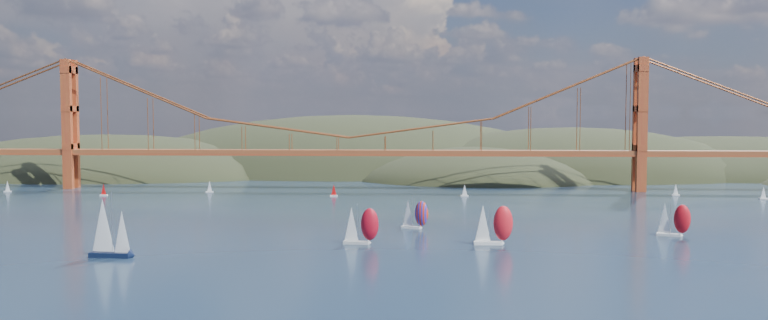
{
  "coord_description": "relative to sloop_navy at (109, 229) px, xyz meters",
  "views": [
    {
      "loc": [
        30.78,
        -132.69,
        32.42
      ],
      "look_at": [
        19.19,
        90.0,
        18.29
      ],
      "focal_mm": 35.0,
      "sensor_mm": 36.0,
      "label": 1
    }
  ],
  "objects": [
    {
      "name": "racer_0",
      "position": [
        54.98,
        19.45,
        -1.66
      ],
      "size": [
        8.95,
        3.87,
        10.17
      ],
      "rotation": [
        0.0,
        0.0,
        -0.09
      ],
      "color": "silver",
      "rests_on": "ground"
    },
    {
      "name": "distant_boat_9",
      "position": [
        35.92,
        124.07,
        -4.06
      ],
      "size": [
        3.0,
        2.0,
        4.7
      ],
      "color": "silver",
      "rests_on": "ground"
    },
    {
      "name": "distant_boat_3",
      "position": [
        -16.19,
        135.38,
        -4.06
      ],
      "size": [
        3.0,
        2.0,
        4.7
      ],
      "color": "silver",
      "rests_on": "ground"
    },
    {
      "name": "distant_boat_1",
      "position": [
        -99.07,
        132.59,
        -4.06
      ],
      "size": [
        3.0,
        2.0,
        4.7
      ],
      "color": "silver",
      "rests_on": "ground"
    },
    {
      "name": "distant_boat_8",
      "position": [
        86.57,
        126.37,
        -4.06
      ],
      "size": [
        3.0,
        2.0,
        4.7
      ],
      "color": "silver",
      "rests_on": "ground"
    },
    {
      "name": "racer_1",
      "position": [
        87.5,
        20.25,
        -1.28
      ],
      "size": [
        9.48,
        3.8,
        10.96
      ],
      "rotation": [
        0.0,
        0.0,
        0.0
      ],
      "color": "white",
      "rests_on": "ground"
    },
    {
      "name": "sloop_navy",
      "position": [
        0.0,
        0.0,
        0.0
      ],
      "size": [
        9.56,
        5.59,
        14.65
      ],
      "rotation": [
        0.0,
        0.0,
        -0.07
      ],
      "color": "black",
      "rests_on": "ground"
    },
    {
      "name": "distant_boat_5",
      "position": [
        197.98,
        122.86,
        -4.06
      ],
      "size": [
        3.0,
        2.0,
        4.7
      ],
      "color": "silver",
      "rests_on": "ground"
    },
    {
      "name": "headlands",
      "position": [
        84.53,
        248.18,
        -18.92
      ],
      "size": [
        725.0,
        225.0,
        96.0
      ],
      "color": "black",
      "rests_on": "ground"
    },
    {
      "name": "racer_2",
      "position": [
        135.95,
        35.44,
        -1.92
      ],
      "size": [
        8.6,
        5.3,
        9.62
      ],
      "rotation": [
        0.0,
        0.0,
        -0.31
      ],
      "color": "white",
      "rests_on": "ground"
    },
    {
      "name": "distant_boat_4",
      "position": [
        169.08,
        133.12,
        -4.06
      ],
      "size": [
        3.0,
        2.0,
        4.7
      ],
      "color": "silver",
      "rests_on": "ground"
    },
    {
      "name": "racer_rwb",
      "position": [
        68.04,
        44.7,
        -2.23
      ],
      "size": [
        8.01,
        5.19,
        8.95
      ],
      "rotation": [
        0.0,
        0.0,
        -0.35
      ],
      "color": "white",
      "rests_on": "ground"
    },
    {
      "name": "bridge",
      "position": [
        37.83,
        149.9,
        25.77
      ],
      "size": [
        552.0,
        12.0,
        55.0
      ],
      "color": "brown",
      "rests_on": "ground"
    },
    {
      "name": "ground",
      "position": [
        39.58,
        -30.1,
        -6.46
      ],
      "size": [
        1200.0,
        1200.0,
        0.0
      ],
      "primitive_type": "plane",
      "color": "black",
      "rests_on": "ground"
    },
    {
      "name": "distant_boat_2",
      "position": [
        -54.16,
        121.56,
        -4.06
      ],
      "size": [
        3.0,
        2.0,
        4.7
      ],
      "color": "silver",
      "rests_on": "ground"
    }
  ]
}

